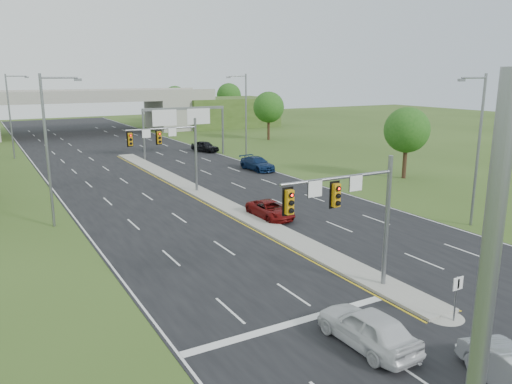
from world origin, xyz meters
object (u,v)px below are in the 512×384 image
object	(u,v)px
keep_right_sign	(457,291)
sign_gantry	(183,118)
signal_mast_far	(173,144)
car_far_a	(270,210)
car_far_c	(205,146)
overpass	(81,115)
signal_mast_near	(355,206)
car_far_b	(257,164)
car_white	(368,327)

from	to	relation	value
keep_right_sign	sign_gantry	size ratio (longest dim) A/B	0.19
signal_mast_far	sign_gantry	world-z (taller)	signal_mast_far
signal_mast_far	car_far_a	world-z (taller)	signal_mast_far
car_far_c	signal_mast_far	bearing A→B (deg)	-139.23
car_far_a	car_far_c	bearing A→B (deg)	74.24
signal_mast_far	overpass	bearing A→B (deg)	87.65
signal_mast_near	overpass	bearing A→B (deg)	88.38
keep_right_sign	car_far_c	world-z (taller)	keep_right_sign
car_far_a	car_far_c	xyz separation A→B (m)	(9.50, 33.91, 0.11)
signal_mast_near	car_far_a	xyz separation A→B (m)	(3.76, 14.03, -4.04)
sign_gantry	car_far_a	xyz separation A→B (m)	(-5.18, -30.97, -4.56)
keep_right_sign	overpass	world-z (taller)	overpass
sign_gantry	car_far_a	world-z (taller)	sign_gantry
sign_gantry	signal_mast_near	bearing A→B (deg)	-101.25
overpass	car_far_c	distance (m)	34.08
overpass	car_far_c	size ratio (longest dim) A/B	17.63
overpass	car_far_b	distance (m)	49.47
signal_mast_near	car_far_c	bearing A→B (deg)	74.53
car_white	car_far_a	bearing A→B (deg)	-110.58
sign_gantry	car_far_b	xyz separation A→B (m)	(3.81, -13.18, -4.45)
keep_right_sign	car_white	world-z (taller)	keep_right_sign
signal_mast_far	car_far_a	xyz separation A→B (m)	(3.76, -10.97, -4.04)
car_white	car_far_a	size ratio (longest dim) A/B	1.01
car_far_c	keep_right_sign	bearing A→B (deg)	-121.05
overpass	keep_right_sign	bearing A→B (deg)	-90.00
sign_gantry	car_far_b	bearing A→B (deg)	-73.90
sign_gantry	signal_mast_far	bearing A→B (deg)	-114.11
car_far_b	car_far_c	distance (m)	16.13
keep_right_sign	car_far_a	bearing A→B (deg)	85.36
keep_right_sign	car_far_a	size ratio (longest dim) A/B	0.46
overpass	sign_gantry	bearing A→B (deg)	-79.21
car_far_b	car_far_c	xyz separation A→B (m)	(0.51, 16.12, 0.01)
car_white	car_far_b	bearing A→B (deg)	-114.45
car_far_a	car_far_b	xyz separation A→B (m)	(8.99, 17.78, 0.11)
signal_mast_near	car_far_c	xyz separation A→B (m)	(13.26, 47.93, -3.93)
car_far_c	sign_gantry	bearing A→B (deg)	-164.93
sign_gantry	car_far_b	world-z (taller)	sign_gantry
car_far_b	car_far_c	size ratio (longest dim) A/B	1.17
car_white	car_far_a	world-z (taller)	car_white
signal_mast_far	car_white	world-z (taller)	signal_mast_far
signal_mast_far	sign_gantry	xyz separation A→B (m)	(8.95, 19.99, 0.51)
sign_gantry	car_far_c	size ratio (longest dim) A/B	2.55
keep_right_sign	signal_mast_far	bearing A→B (deg)	94.39
car_white	car_far_c	bearing A→B (deg)	-108.26
car_white	signal_mast_far	bearing A→B (deg)	-96.34
sign_gantry	car_far_b	distance (m)	14.43
car_white	overpass	bearing A→B (deg)	-94.61
sign_gantry	overpass	xyz separation A→B (m)	(-6.68, 35.08, -1.69)
keep_right_sign	car_far_a	xyz separation A→B (m)	(1.50, 18.48, -0.84)
signal_mast_near	keep_right_sign	bearing A→B (deg)	-63.06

